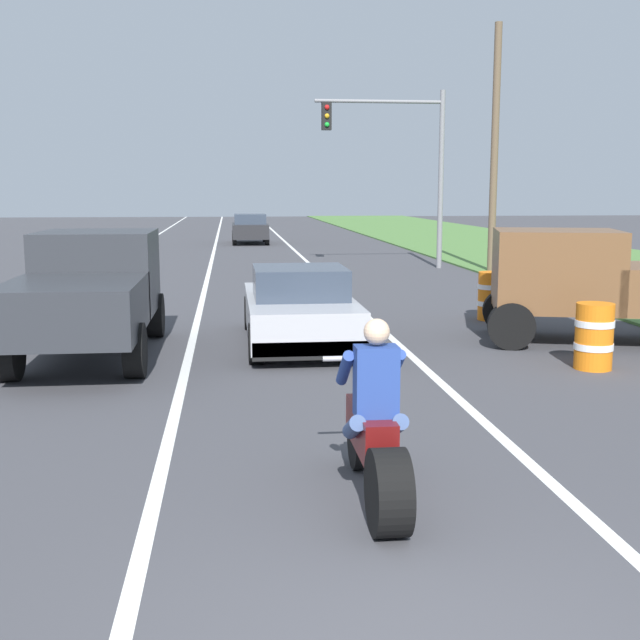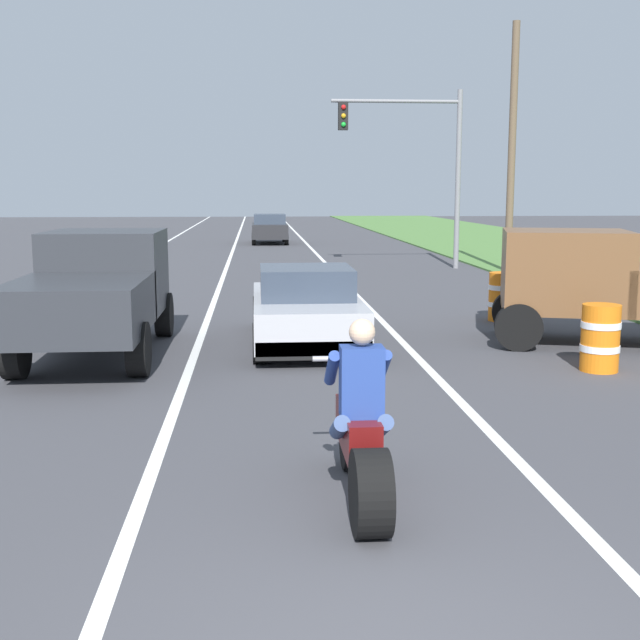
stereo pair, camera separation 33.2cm
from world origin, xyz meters
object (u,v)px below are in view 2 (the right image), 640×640
Objects in this scene: sports_car_silver at (306,309)px; pickup_truck_left_lane_dark_grey at (96,288)px; traffic_light_mast_near at (419,151)px; distant_car_far_ahead at (270,228)px; motorcycle_with_rider at (361,439)px; pickup_truck_right_shoulder_brown at (620,281)px; construction_barrel_nearest at (600,338)px; construction_barrel_mid at (502,296)px.

pickup_truck_left_lane_dark_grey is (-3.43, -0.69, 0.48)m from sports_car_silver.
sports_car_silver is 14.74m from traffic_light_mast_near.
distant_car_far_ahead is (3.29, 28.08, -0.33)m from pickup_truck_left_lane_dark_grey.
pickup_truck_right_shoulder_brown reaches higher than motorcycle_with_rider.
construction_barrel_nearest is 4.74m from construction_barrel_mid.
construction_barrel_mid is at bearing 21.18° from pickup_truck_left_lane_dark_grey.
pickup_truck_right_shoulder_brown is 14.32m from traffic_light_mast_near.
pickup_truck_right_shoulder_brown is (8.86, 0.24, 0.00)m from pickup_truck_left_lane_dark_grey.
traffic_light_mast_near reaches higher than construction_barrel_mid.
pickup_truck_right_shoulder_brown reaches higher than construction_barrel_nearest.
pickup_truck_left_lane_dark_grey is at bearing -96.68° from distant_car_far_ahead.
pickup_truck_left_lane_dark_grey is 4.80× the size of construction_barrel_nearest.
pickup_truck_right_shoulder_brown is at bearing 52.10° from motorcycle_with_rider.
motorcycle_with_rider reaches higher than distant_car_far_ahead.
pickup_truck_right_shoulder_brown is at bearing 59.39° from construction_barrel_nearest.
traffic_light_mast_near reaches higher than pickup_truck_right_shoulder_brown.
sports_car_silver is at bearing -151.65° from construction_barrel_mid.
sports_car_silver reaches higher than construction_barrel_mid.
construction_barrel_mid is (-0.03, 4.74, 0.00)m from construction_barrel_nearest.
construction_barrel_nearest is at bearing -81.66° from distant_car_far_ahead.
motorcycle_with_rider is 10.55m from construction_barrel_mid.
pickup_truck_left_lane_dark_grey is 8.86m from pickup_truck_right_shoulder_brown.
traffic_light_mast_near reaches higher than sports_car_silver.
distant_car_far_ahead is at bearing 99.81° from construction_barrel_mid.
pickup_truck_left_lane_dark_grey is 1.20× the size of distant_car_far_ahead.
distant_car_far_ahead reaches higher than sports_car_silver.
construction_barrel_nearest is at bearing -30.24° from sports_car_silver.
sports_car_silver is (-0.01, 7.41, 0.04)m from motorcycle_with_rider.
construction_barrel_nearest is (-1.20, -2.02, -0.60)m from pickup_truck_right_shoulder_brown.
traffic_light_mast_near is at bearing 70.92° from sports_car_silver.
motorcycle_with_rider reaches higher than sports_car_silver.
traffic_light_mast_near is at bearing 60.33° from pickup_truck_left_lane_dark_grey.
traffic_light_mast_near reaches higher than pickup_truck_left_lane_dark_grey.
traffic_light_mast_near is (-0.74, 14.01, 2.88)m from pickup_truck_right_shoulder_brown.
pickup_truck_right_shoulder_brown is 3.04m from construction_barrel_mid.
distant_car_far_ahead is at bearing 90.25° from motorcycle_with_rider.
sports_car_silver is at bearing 175.30° from pickup_truck_right_shoulder_brown.
motorcycle_with_rider is 0.46× the size of pickup_truck_left_lane_dark_grey.
pickup_truck_left_lane_dark_grey is 28.27m from distant_car_far_ahead.
pickup_truck_left_lane_dark_grey reaches higher than motorcycle_with_rider.
distant_car_far_ahead is (-5.57, 27.83, -0.33)m from pickup_truck_right_shoulder_brown.
sports_car_silver is 3.53m from pickup_truck_left_lane_dark_grey.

